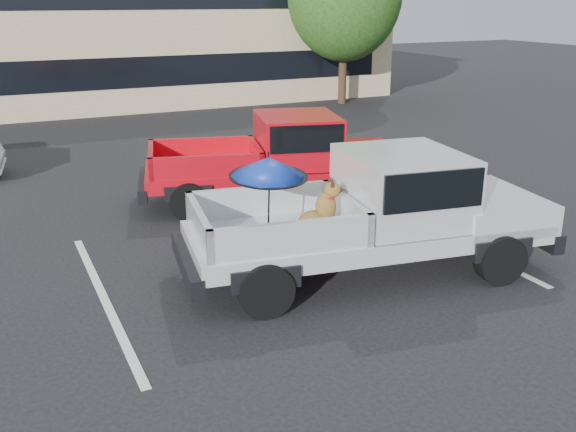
# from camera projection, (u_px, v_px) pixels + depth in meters

# --- Properties ---
(ground) EXTENTS (90.00, 90.00, 0.00)m
(ground) POSITION_uv_depth(u_px,v_px,m) (358.00, 315.00, 8.63)
(ground) COLOR black
(ground) RESTS_ON ground
(stripe_left) EXTENTS (0.12, 5.00, 0.01)m
(stripe_left) POSITION_uv_depth(u_px,v_px,m) (104.00, 298.00, 9.11)
(stripe_left) COLOR silver
(stripe_left) RESTS_ON ground
(stripe_right) EXTENTS (0.12, 5.00, 0.01)m
(stripe_right) POSITION_uv_depth(u_px,v_px,m) (443.00, 235.00, 11.56)
(stripe_right) COLOR silver
(stripe_right) RESTS_ON ground
(motel_building) EXTENTS (20.40, 8.40, 6.30)m
(motel_building) POSITION_uv_depth(u_px,v_px,m) (135.00, 19.00, 26.34)
(motel_building) COLOR tan
(motel_building) RESTS_ON ground
(silver_pickup) EXTENTS (5.92, 2.79, 2.06)m
(silver_pickup) POSITION_uv_depth(u_px,v_px,m) (387.00, 207.00, 9.70)
(silver_pickup) COLOR black
(silver_pickup) RESTS_ON ground
(red_pickup) EXTENTS (5.75, 3.19, 1.80)m
(red_pickup) POSITION_uv_depth(u_px,v_px,m) (290.00, 154.00, 13.27)
(red_pickup) COLOR black
(red_pickup) RESTS_ON ground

